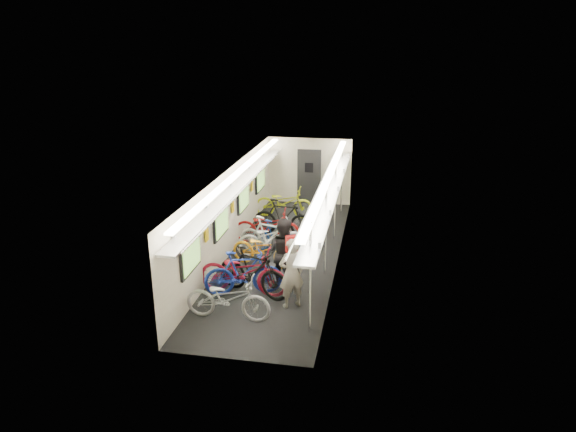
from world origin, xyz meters
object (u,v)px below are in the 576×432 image
at_px(bicycle_1, 243,273).
at_px(passenger_near, 291,273).
at_px(passenger_mid, 283,252).
at_px(bicycle_0, 228,298).
at_px(backpack, 291,244).

relative_size(bicycle_1, passenger_near, 1.13).
bearing_deg(bicycle_1, passenger_mid, -67.21).
xyz_separation_m(bicycle_1, passenger_near, (1.20, -0.36, 0.26)).
bearing_deg(passenger_mid, passenger_near, 128.74).
bearing_deg(bicycle_0, bicycle_1, -0.24).
distance_m(bicycle_1, passenger_mid, 1.10).
xyz_separation_m(bicycle_0, passenger_near, (1.23, 0.78, 0.32)).
bearing_deg(passenger_mid, bicycle_0, 83.76).
relative_size(bicycle_0, backpack, 4.88).
relative_size(bicycle_0, passenger_mid, 1.09).
bearing_deg(passenger_near, backpack, -113.69).
height_order(passenger_mid, backpack, passenger_mid).
relative_size(bicycle_0, passenger_near, 1.14).
height_order(passenger_near, passenger_mid, passenger_mid).
bearing_deg(passenger_mid, bicycle_1, 58.78).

